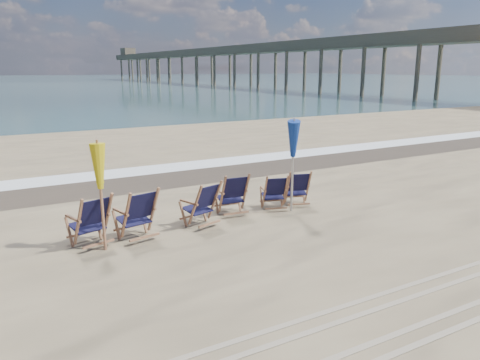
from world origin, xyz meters
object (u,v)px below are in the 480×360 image
Objects in this scene: umbrella_yellow at (100,172)px; beach_chair_3 at (246,193)px; beach_chair_5 at (308,188)px; beach_chair_0 at (108,217)px; fishing_pier at (227,61)px; beach_chair_4 at (285,192)px; beach_chair_1 at (154,212)px; beach_chair_2 at (215,202)px; umbrella_blue at (293,141)px.

beach_chair_3 is at bearing 8.99° from umbrella_yellow.
beach_chair_0 is at bearing 20.98° from beach_chair_5.
beach_chair_0 is 1.15× the size of beach_chair_5.
beach_chair_0 is at bearing -119.72° from fishing_pier.
beach_chair_4 is 0.70m from beach_chair_5.
beach_chair_1 is 1.44m from umbrella_yellow.
beach_chair_1 reaches higher than beach_chair_0.
beach_chair_0 reaches higher than beach_chair_2.
umbrella_blue is at bearing 161.98° from beach_chair_0.
beach_chair_2 reaches higher than beach_chair_5.
umbrella_yellow reaches higher than beach_chair_3.
beach_chair_3 is at bearing 13.90° from beach_chair_5.
umbrella_yellow is 83.22m from fishing_pier.
beach_chair_2 is at bearing 173.20° from beach_chair_1.
umbrella_blue is at bearing 159.33° from beach_chair_3.
beach_chair_3 is 3.64m from umbrella_yellow.
beach_chair_3 is 0.01× the size of fishing_pier.
beach_chair_1 reaches higher than beach_chair_3.
umbrella_blue is at bearing 100.80° from beach_chair_4.
beach_chair_1 is at bearing 158.33° from beach_chair_0.
fishing_pier reaches higher than beach_chair_1.
beach_chair_1 is at bearing 22.69° from beach_chair_5.
beach_chair_0 is 5.03m from beach_chair_5.
beach_chair_1 is at bearing -11.87° from beach_chair_2.
beach_chair_3 is (2.40, 0.40, -0.03)m from beach_chair_1.
beach_chair_0 reaches higher than beach_chair_3.
umbrella_yellow is (-2.52, -0.28, 1.00)m from beach_chair_2.
beach_chair_5 is at bearing 23.85° from umbrella_blue.
beach_chair_4 is (4.33, 0.13, -0.08)m from beach_chair_0.
fishing_pier is (41.08, 71.97, 4.11)m from beach_chair_0.
beach_chair_1 reaches higher than beach_chair_5.
fishing_pier is at bearing -135.28° from beach_chair_2.
beach_chair_2 is at bearing 21.25° from beach_chair_4.
beach_chair_1 is 1.06× the size of beach_chair_2.
beach_chair_0 is 2.37m from beach_chair_2.
beach_chair_4 is 0.40× the size of umbrella_blue.
beach_chair_4 is at bearing 19.83° from beach_chair_5.
umbrella_yellow reaches higher than beach_chair_0.
beach_chair_3 is 1.14× the size of beach_chair_4.
beach_chair_2 is at bearing 21.61° from beach_chair_5.
beach_chair_3 is at bearing 153.05° from umbrella_blue.
beach_chair_5 is 1.51m from umbrella_blue.
beach_chair_2 is at bearing 22.14° from beach_chair_3.
umbrella_blue is (3.38, -0.10, 1.20)m from beach_chair_1.
beach_chair_1 is 1.16× the size of beach_chair_5.
beach_chair_5 is (0.70, 0.00, 0.01)m from beach_chair_4.
beach_chair_0 is 0.53× the size of umbrella_yellow.
beach_chair_1 is 4.13m from beach_chair_5.
umbrella_yellow reaches higher than beach_chair_4.
umbrella_blue is (-0.04, -0.32, 1.29)m from beach_chair_4.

